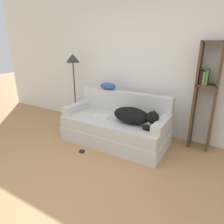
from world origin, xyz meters
TOP-DOWN VIEW (x-y plane):
  - ground_plane at (0.00, 0.00)m, footprint 20.00×20.00m
  - wall_back at (0.00, 2.36)m, footprint 7.87×0.06m
  - couch at (-0.19, 1.61)m, footprint 1.83×0.87m
  - couch_backrest at (-0.19, 1.97)m, footprint 1.79×0.15m
  - couch_arm_left at (-1.03, 1.60)m, footprint 0.15×0.68m
  - couch_arm_right at (0.65, 1.60)m, footprint 0.15×0.68m
  - dog at (0.20, 1.55)m, footprint 0.77×0.32m
  - laptop at (-0.45, 1.55)m, footprint 0.33×0.27m
  - throw_pillow at (-0.55, 1.97)m, footprint 0.33×0.18m
  - bookshelf at (1.13, 2.17)m, footprint 0.33×0.26m
  - floor_lamp at (-1.44, 2.02)m, footprint 0.29×0.29m
  - power_adapter at (-0.47, 1.00)m, footprint 0.07×0.07m

SIDE VIEW (x-z plane):
  - ground_plane at x=0.00m, z-range 0.00..0.00m
  - power_adapter at x=-0.47m, z-range 0.00..0.03m
  - couch at x=-0.19m, z-range 0.00..0.44m
  - laptop at x=-0.45m, z-range 0.45..0.46m
  - couch_arm_left at x=-1.03m, z-range 0.45..0.59m
  - couch_arm_right at x=0.65m, z-range 0.45..0.59m
  - dog at x=0.20m, z-range 0.44..0.73m
  - couch_backrest at x=-0.19m, z-range 0.45..0.85m
  - throw_pillow at x=-0.55m, z-range 0.85..0.98m
  - bookshelf at x=1.13m, z-range 0.09..1.82m
  - floor_lamp at x=-1.44m, z-range 0.48..1.97m
  - wall_back at x=0.00m, z-range 0.00..2.70m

